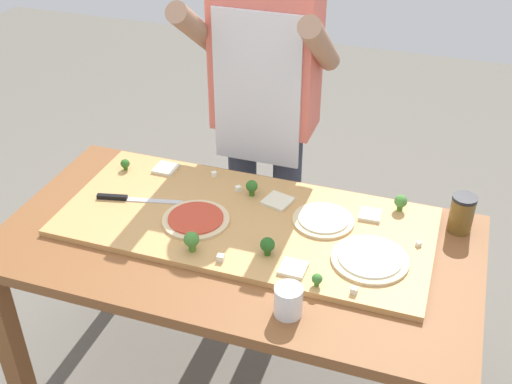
{
  "coord_description": "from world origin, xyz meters",
  "views": [
    {
      "loc": [
        0.6,
        -1.57,
        2.08
      ],
      "look_at": [
        0.02,
        0.13,
        0.89
      ],
      "focal_mm": 44.69,
      "sensor_mm": 36.0,
      "label": 1
    }
  ],
  "objects_px": {
    "broccoli_floret_front_right": "(125,164)",
    "cheese_crumble_e": "(221,258)",
    "cook_center": "(265,103)",
    "cheese_crumble_a": "(419,244)",
    "cheese_crumble_d": "(238,189)",
    "pizza_slice_far_left": "(278,201)",
    "prep_table": "(237,264)",
    "pizza_whole_white_garlic": "(370,259)",
    "cheese_crumble_b": "(354,290)",
    "pizza_whole_cheese_artichoke": "(323,220)",
    "pizza_slice_near_right": "(166,169)",
    "chefs_knife": "(127,198)",
    "broccoli_floret_front_left": "(252,187)",
    "pizza_slice_far_right": "(370,215)",
    "sauce_jar": "(462,214)",
    "flour_cup": "(288,302)",
    "pizza_slice_center": "(293,268)",
    "pizza_whole_tomato_red": "(196,219)",
    "broccoli_floret_back_mid": "(317,279)",
    "broccoli_floret_back_right": "(401,202)",
    "broccoli_floret_center_left": "(267,245)",
    "broccoli_floret_front_mid": "(192,240)",
    "cheese_crumble_c": "(214,174)"
  },
  "relations": [
    {
      "from": "broccoli_floret_front_right",
      "to": "cheese_crumble_e",
      "type": "height_order",
      "value": "broccoli_floret_front_right"
    },
    {
      "from": "cook_center",
      "to": "cheese_crumble_a",
      "type": "bearing_deg",
      "value": -34.57
    },
    {
      "from": "cheese_crumble_d",
      "to": "cheese_crumble_e",
      "type": "xyz_separation_m",
      "value": [
        0.09,
        -0.39,
        0.0
      ]
    },
    {
      "from": "pizza_slice_far_left",
      "to": "broccoli_floret_front_right",
      "type": "bearing_deg",
      "value": 177.43
    },
    {
      "from": "prep_table",
      "to": "pizza_whole_white_garlic",
      "type": "bearing_deg",
      "value": 0.79
    },
    {
      "from": "cheese_crumble_b",
      "to": "cheese_crumble_e",
      "type": "distance_m",
      "value": 0.42
    },
    {
      "from": "pizza_whole_cheese_artichoke",
      "to": "cook_center",
      "type": "bearing_deg",
      "value": 129.12
    },
    {
      "from": "pizza_slice_far_left",
      "to": "pizza_slice_near_right",
      "type": "relative_size",
      "value": 1.1
    },
    {
      "from": "chefs_knife",
      "to": "cheese_crumble_e",
      "type": "height_order",
      "value": "cheese_crumble_e"
    },
    {
      "from": "pizza_slice_far_left",
      "to": "broccoli_floret_front_right",
      "type": "relative_size",
      "value": 2.08
    },
    {
      "from": "broccoli_floret_front_right",
      "to": "broccoli_floret_front_left",
      "type": "relative_size",
      "value": 0.73
    },
    {
      "from": "pizza_whole_cheese_artichoke",
      "to": "pizza_slice_far_right",
      "type": "height_order",
      "value": "pizza_whole_cheese_artichoke"
    },
    {
      "from": "chefs_knife",
      "to": "sauce_jar",
      "type": "xyz_separation_m",
      "value": [
        1.13,
        0.23,
        0.04
      ]
    },
    {
      "from": "pizza_slice_far_right",
      "to": "cheese_crumble_e",
      "type": "relative_size",
      "value": 3.54
    },
    {
      "from": "cheese_crumble_a",
      "to": "flour_cup",
      "type": "relative_size",
      "value": 0.16
    },
    {
      "from": "cheese_crumble_a",
      "to": "flour_cup",
      "type": "bearing_deg",
      "value": -127.98
    },
    {
      "from": "broccoli_floret_front_right",
      "to": "cook_center",
      "type": "relative_size",
      "value": 0.03
    },
    {
      "from": "pizza_slice_center",
      "to": "pizza_whole_tomato_red",
      "type": "bearing_deg",
      "value": 160.13
    },
    {
      "from": "pizza_whole_tomato_red",
      "to": "sauce_jar",
      "type": "xyz_separation_m",
      "value": [
        0.85,
        0.27,
        0.04
      ]
    },
    {
      "from": "cheese_crumble_a",
      "to": "cook_center",
      "type": "distance_m",
      "value": 0.84
    },
    {
      "from": "broccoli_floret_front_right",
      "to": "chefs_knife",
      "type": "bearing_deg",
      "value": -59.81
    },
    {
      "from": "broccoli_floret_front_right",
      "to": "sauce_jar",
      "type": "height_order",
      "value": "sauce_jar"
    },
    {
      "from": "pizza_slice_far_right",
      "to": "cheese_crumble_e",
      "type": "xyz_separation_m",
      "value": [
        -0.4,
        -0.39,
        0.0
      ]
    },
    {
      "from": "pizza_whole_cheese_artichoke",
      "to": "sauce_jar",
      "type": "xyz_separation_m",
      "value": [
        0.44,
        0.13,
        0.04
      ]
    },
    {
      "from": "prep_table",
      "to": "broccoli_floret_back_mid",
      "type": "bearing_deg",
      "value": -27.1
    },
    {
      "from": "cheese_crumble_b",
      "to": "cheese_crumble_d",
      "type": "relative_size",
      "value": 1.02
    },
    {
      "from": "pizza_whole_white_garlic",
      "to": "cheese_crumble_b",
      "type": "xyz_separation_m",
      "value": [
        -0.02,
        -0.16,
        0.0
      ]
    },
    {
      "from": "broccoli_floret_back_right",
      "to": "cheese_crumble_b",
      "type": "distance_m",
      "value": 0.48
    },
    {
      "from": "broccoli_floret_center_left",
      "to": "broccoli_floret_front_left",
      "type": "bearing_deg",
      "value": 117.32
    },
    {
      "from": "broccoli_floret_center_left",
      "to": "broccoli_floret_front_left",
      "type": "height_order",
      "value": "broccoli_floret_center_left"
    },
    {
      "from": "cheese_crumble_a",
      "to": "cheese_crumble_e",
      "type": "height_order",
      "value": "cheese_crumble_e"
    },
    {
      "from": "pizza_slice_center",
      "to": "broccoli_floret_center_left",
      "type": "bearing_deg",
      "value": 154.94
    },
    {
      "from": "cheese_crumble_d",
      "to": "cook_center",
      "type": "bearing_deg",
      "value": 92.38
    },
    {
      "from": "broccoli_floret_front_mid",
      "to": "broccoli_floret_center_left",
      "type": "relative_size",
      "value": 1.12
    },
    {
      "from": "pizza_whole_cheese_artichoke",
      "to": "cheese_crumble_c",
      "type": "xyz_separation_m",
      "value": [
        -0.46,
        0.15,
        0.0
      ]
    },
    {
      "from": "chefs_knife",
      "to": "cheese_crumble_b",
      "type": "relative_size",
      "value": 15.45
    },
    {
      "from": "prep_table",
      "to": "cheese_crumble_a",
      "type": "xyz_separation_m",
      "value": [
        0.58,
        0.13,
        0.13
      ]
    },
    {
      "from": "cheese_crumble_b",
      "to": "broccoli_floret_back_mid",
      "type": "bearing_deg",
      "value": -178.1
    },
    {
      "from": "broccoli_floret_front_right",
      "to": "pizza_slice_far_right",
      "type": "bearing_deg",
      "value": -0.31
    },
    {
      "from": "pizza_whole_tomato_red",
      "to": "pizza_slice_far_left",
      "type": "xyz_separation_m",
      "value": [
        0.23,
        0.2,
        -0.0
      ]
    },
    {
      "from": "pizza_slice_far_left",
      "to": "sauce_jar",
      "type": "xyz_separation_m",
      "value": [
        0.62,
        0.07,
        0.04
      ]
    },
    {
      "from": "broccoli_floret_back_right",
      "to": "cheese_crumble_b",
      "type": "bearing_deg",
      "value": -98.0
    },
    {
      "from": "broccoli_floret_back_mid",
      "to": "sauce_jar",
      "type": "bearing_deg",
      "value": 49.74
    },
    {
      "from": "pizza_whole_cheese_artichoke",
      "to": "cheese_crumble_d",
      "type": "relative_size",
      "value": 10.85
    },
    {
      "from": "cheese_crumble_b",
      "to": "broccoli_floret_back_right",
      "type": "bearing_deg",
      "value": 82.0
    },
    {
      "from": "flour_cup",
      "to": "broccoli_floret_center_left",
      "type": "bearing_deg",
      "value": 121.77
    },
    {
      "from": "pizza_whole_tomato_red",
      "to": "broccoli_floret_front_right",
      "type": "xyz_separation_m",
      "value": [
        -0.39,
        0.22,
        0.02
      ]
    },
    {
      "from": "broccoli_floret_center_left",
      "to": "cheese_crumble_c",
      "type": "bearing_deg",
      "value": 131.37
    },
    {
      "from": "cheese_crumble_a",
      "to": "cheese_crumble_d",
      "type": "height_order",
      "value": "cheese_crumble_d"
    },
    {
      "from": "broccoli_floret_center_left",
      "to": "flour_cup",
      "type": "height_order",
      "value": "flour_cup"
    }
  ]
}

